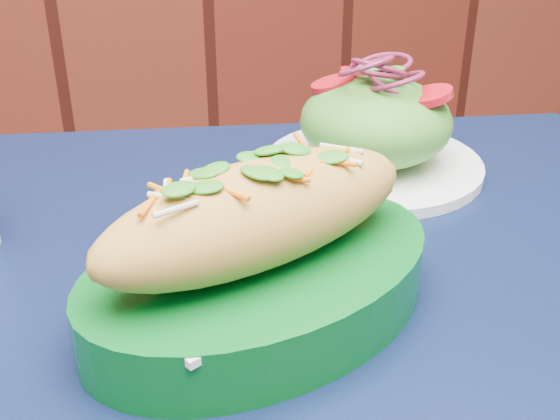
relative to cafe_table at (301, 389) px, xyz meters
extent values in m
cube|color=black|center=(0.00, 0.00, 0.07)|extent=(0.93, 0.93, 0.03)
cylinder|color=black|center=(-0.27, 0.38, -0.30)|extent=(0.04, 0.04, 0.72)
cylinder|color=black|center=(0.38, 0.27, -0.30)|extent=(0.04, 0.04, 0.72)
cube|color=white|center=(-0.03, 0.00, 0.13)|extent=(0.25, 0.21, 0.01)
ellipsoid|color=gold|center=(-0.03, 0.00, 0.17)|extent=(0.28, 0.18, 0.08)
cylinder|color=white|center=(0.15, 0.22, 0.09)|extent=(0.24, 0.24, 0.01)
ellipsoid|color=#4C992D|center=(0.15, 0.22, 0.14)|extent=(0.16, 0.16, 0.09)
cylinder|color=red|center=(0.20, 0.19, 0.18)|extent=(0.05, 0.05, 0.01)
cylinder|color=red|center=(0.11, 0.25, 0.18)|extent=(0.05, 0.05, 0.01)
cylinder|color=red|center=(0.15, 0.27, 0.18)|extent=(0.05, 0.05, 0.01)
torus|color=maroon|center=(0.15, 0.22, 0.19)|extent=(0.06, 0.06, 0.01)
torus|color=maroon|center=(0.15, 0.22, 0.20)|extent=(0.06, 0.06, 0.01)
torus|color=maroon|center=(0.15, 0.22, 0.20)|extent=(0.06, 0.06, 0.01)
torus|color=maroon|center=(0.15, 0.22, 0.21)|extent=(0.06, 0.06, 0.01)
torus|color=maroon|center=(0.15, 0.22, 0.21)|extent=(0.06, 0.06, 0.01)
torus|color=maroon|center=(0.15, 0.22, 0.21)|extent=(0.06, 0.06, 0.01)
camera|label=1|loc=(-0.14, -0.43, 0.41)|focal=45.00mm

